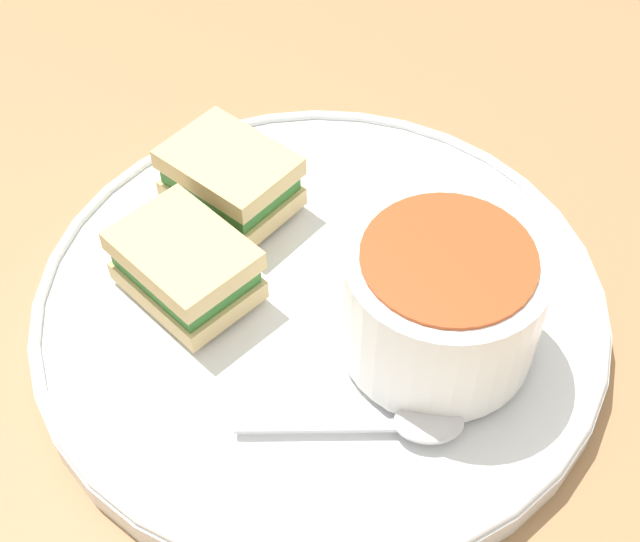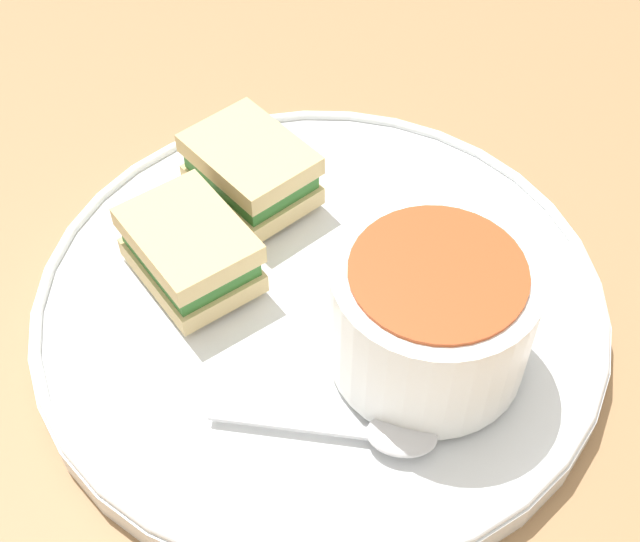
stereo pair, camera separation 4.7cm
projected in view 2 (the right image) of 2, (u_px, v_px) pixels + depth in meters
The scene contains 6 objects.
ground_plane at pixel (320, 317), 0.50m from camera, with size 2.40×2.40×0.00m, color #9E754C.
plate at pixel (320, 305), 0.49m from camera, with size 0.31×0.31×0.02m.
soup_bowl at pixel (432, 315), 0.43m from camera, with size 0.10×0.10×0.07m.
spoon at pixel (384, 433), 0.42m from camera, with size 0.11×0.06×0.01m.
sandwich_half_near at pixel (251, 170), 0.52m from camera, with size 0.08×0.09×0.04m.
sandwich_half_far at pixel (190, 250), 0.48m from camera, with size 0.07×0.09×0.04m.
Camera 2 is at (0.08, 0.29, 0.40)m, focal length 50.00 mm.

